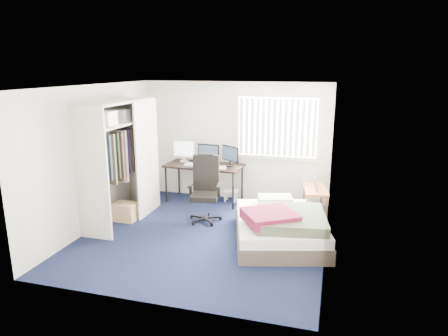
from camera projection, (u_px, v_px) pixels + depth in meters
ground at (204, 235)px, 6.81m from camera, size 4.20×4.20×0.00m
room_shell at (203, 148)px, 6.44m from camera, size 4.20×4.20×4.20m
window_assembly at (277, 127)px, 8.09m from camera, size 1.72×0.09×1.32m
closet at (120, 149)px, 7.16m from camera, size 0.64×1.84×2.22m
desk at (205, 163)px, 8.39m from camera, size 1.65×0.85×1.25m
office_chair at (205, 195)px, 7.40m from camera, size 0.67×0.67×1.24m
footstool at (231, 193)px, 8.49m from camera, size 0.30×0.24×0.24m
nightstand at (315, 192)px, 7.52m from camera, size 0.54×0.88×0.75m
bed at (280, 226)px, 6.52m from camera, size 1.83×2.16×0.62m
pine_box at (125, 211)px, 7.45m from camera, size 0.44×0.34×0.33m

